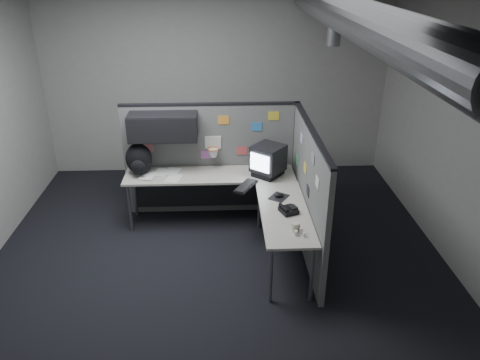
{
  "coord_description": "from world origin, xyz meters",
  "views": [
    {
      "loc": [
        0.06,
        -4.79,
        3.4
      ],
      "look_at": [
        0.28,
        0.35,
        0.93
      ],
      "focal_mm": 35.0,
      "sensor_mm": 36.0,
      "label": 1
    }
  ],
  "objects_px": {
    "monitor": "(268,160)",
    "keyboard": "(246,186)",
    "desk": "(228,191)",
    "backpack": "(139,160)",
    "phone": "(288,210)"
  },
  "relations": [
    {
      "from": "monitor",
      "to": "backpack",
      "type": "xyz_separation_m",
      "value": [
        -1.73,
        0.11,
        -0.01
      ]
    },
    {
      "from": "desk",
      "to": "keyboard",
      "type": "relative_size",
      "value": 5.1
    },
    {
      "from": "keyboard",
      "to": "desk",
      "type": "bearing_deg",
      "value": 127.99
    },
    {
      "from": "keyboard",
      "to": "phone",
      "type": "distance_m",
      "value": 0.8
    },
    {
      "from": "keyboard",
      "to": "backpack",
      "type": "xyz_separation_m",
      "value": [
        -1.41,
        0.48,
        0.19
      ]
    },
    {
      "from": "keyboard",
      "to": "backpack",
      "type": "relative_size",
      "value": 1.04
    },
    {
      "from": "desk",
      "to": "monitor",
      "type": "bearing_deg",
      "value": 21.73
    },
    {
      "from": "desk",
      "to": "monitor",
      "type": "relative_size",
      "value": 4.42
    },
    {
      "from": "monitor",
      "to": "keyboard",
      "type": "height_order",
      "value": "monitor"
    },
    {
      "from": "desk",
      "to": "monitor",
      "type": "distance_m",
      "value": 0.67
    },
    {
      "from": "phone",
      "to": "backpack",
      "type": "relative_size",
      "value": 0.57
    },
    {
      "from": "desk",
      "to": "backpack",
      "type": "bearing_deg",
      "value": 164.74
    },
    {
      "from": "desk",
      "to": "keyboard",
      "type": "bearing_deg",
      "value": -35.18
    },
    {
      "from": "monitor",
      "to": "phone",
      "type": "xyz_separation_m",
      "value": [
        0.14,
        -1.03,
        -0.18
      ]
    },
    {
      "from": "desk",
      "to": "backpack",
      "type": "relative_size",
      "value": 5.31
    }
  ]
}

